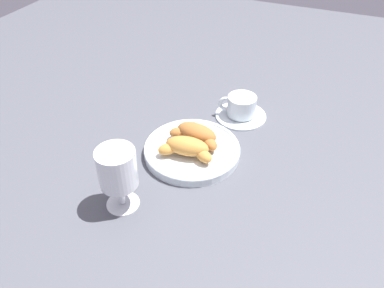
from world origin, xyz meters
The scene contains 6 objects.
ground_plane centered at (0.00, 0.00, 0.00)m, with size 2.20×2.20×0.00m, color #4C4F56.
pastry_plate centered at (0.02, 0.02, 0.01)m, with size 0.23×0.23×0.02m.
croissant_large centered at (0.02, 0.00, 0.04)m, with size 0.14×0.07×0.04m.
croissant_small centered at (0.02, 0.05, 0.04)m, with size 0.14×0.07×0.04m.
coffee_cup_near centered at (-0.04, -0.17, 0.03)m, with size 0.14×0.14×0.06m.
juice_glass_left centered at (0.09, 0.22, 0.09)m, with size 0.08×0.08×0.14m.
Camera 1 is at (-0.24, 0.65, 0.58)m, focal length 35.21 mm.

